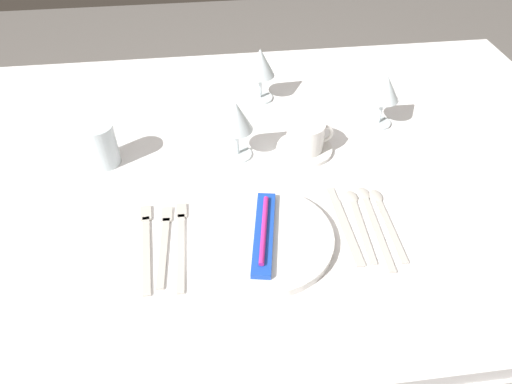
# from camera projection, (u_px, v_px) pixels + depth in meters

# --- Properties ---
(ground_plane) EXTENTS (6.00, 6.00, 0.00)m
(ground_plane) POSITION_uv_depth(u_px,v_px,m) (242.00, 332.00, 1.58)
(ground_plane) COLOR slate
(dining_table) EXTENTS (1.80, 1.11, 0.74)m
(dining_table) POSITION_uv_depth(u_px,v_px,m) (236.00, 189.00, 1.13)
(dining_table) COLOR white
(dining_table) RESTS_ON ground
(dinner_plate) EXTENTS (0.27, 0.27, 0.02)m
(dinner_plate) POSITION_uv_depth(u_px,v_px,m) (264.00, 238.00, 0.90)
(dinner_plate) COLOR white
(dinner_plate) RESTS_ON dining_table
(toothbrush_package) EXTENTS (0.08, 0.21, 0.02)m
(toothbrush_package) POSITION_uv_depth(u_px,v_px,m) (264.00, 232.00, 0.88)
(toothbrush_package) COLOR blue
(toothbrush_package) RESTS_ON dinner_plate
(fork_outer) EXTENTS (0.02, 0.23, 0.00)m
(fork_outer) POSITION_uv_depth(u_px,v_px,m) (181.00, 241.00, 0.90)
(fork_outer) COLOR beige
(fork_outer) RESTS_ON dining_table
(fork_inner) EXTENTS (0.03, 0.21, 0.00)m
(fork_inner) POSITION_uv_depth(u_px,v_px,m) (164.00, 241.00, 0.90)
(fork_inner) COLOR beige
(fork_inner) RESTS_ON dining_table
(fork_salad) EXTENTS (0.03, 0.22, 0.00)m
(fork_salad) POSITION_uv_depth(u_px,v_px,m) (146.00, 243.00, 0.90)
(fork_salad) COLOR beige
(fork_salad) RESTS_ON dining_table
(dinner_knife) EXTENTS (0.02, 0.22, 0.00)m
(dinner_knife) POSITION_uv_depth(u_px,v_px,m) (345.00, 226.00, 0.93)
(dinner_knife) COLOR beige
(dinner_knife) RESTS_ON dining_table
(spoon_soup) EXTENTS (0.03, 0.20, 0.01)m
(spoon_soup) POSITION_uv_depth(u_px,v_px,m) (357.00, 216.00, 0.95)
(spoon_soup) COLOR beige
(spoon_soup) RESTS_ON dining_table
(spoon_dessert) EXTENTS (0.03, 0.23, 0.01)m
(spoon_dessert) POSITION_uv_depth(u_px,v_px,m) (372.00, 217.00, 0.95)
(spoon_dessert) COLOR beige
(spoon_dessert) RESTS_ON dining_table
(spoon_tea) EXTENTS (0.03, 0.20, 0.01)m
(spoon_tea) POSITION_uv_depth(u_px,v_px,m) (384.00, 215.00, 0.95)
(spoon_tea) COLOR beige
(spoon_tea) RESTS_ON dining_table
(saucer_left) EXTENTS (0.13, 0.13, 0.01)m
(saucer_left) POSITION_uv_depth(u_px,v_px,m) (304.00, 149.00, 1.11)
(saucer_left) COLOR white
(saucer_left) RESTS_ON dining_table
(coffee_cup_left) EXTENTS (0.11, 0.09, 0.07)m
(coffee_cup_left) POSITION_uv_depth(u_px,v_px,m) (306.00, 136.00, 1.08)
(coffee_cup_left) COLOR white
(coffee_cup_left) RESTS_ON saucer_left
(wine_glass_centre) EXTENTS (0.08, 0.08, 0.15)m
(wine_glass_centre) POSITION_uv_depth(u_px,v_px,m) (260.00, 65.00, 1.22)
(wine_glass_centre) COLOR silver
(wine_glass_centre) RESTS_ON dining_table
(wine_glass_left) EXTENTS (0.08, 0.08, 0.14)m
(wine_glass_left) POSITION_uv_depth(u_px,v_px,m) (385.00, 90.00, 1.13)
(wine_glass_left) COLOR silver
(wine_glass_left) RESTS_ON dining_table
(wine_glass_right) EXTENTS (0.08, 0.08, 0.14)m
(wine_glass_right) POSITION_uv_depth(u_px,v_px,m) (236.00, 119.00, 1.03)
(wine_glass_right) COLOR silver
(wine_glass_right) RESTS_ON dining_table
(drink_tumbler) EXTENTS (0.07, 0.07, 0.10)m
(drink_tumbler) POSITION_uv_depth(u_px,v_px,m) (102.00, 147.00, 1.05)
(drink_tumbler) COLOR silver
(drink_tumbler) RESTS_ON dining_table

